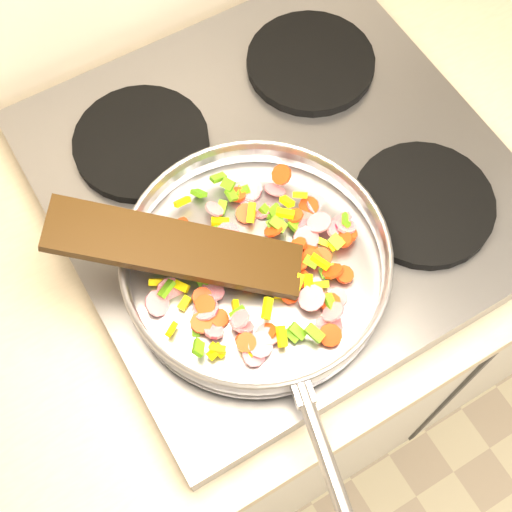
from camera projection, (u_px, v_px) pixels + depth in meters
cooktop at (279, 183)px, 1.00m from camera, size 0.60×0.60×0.04m
grate_fl at (242, 303)px, 0.89m from camera, size 0.19×0.19×0.02m
grate_fr at (423, 204)px, 0.95m from camera, size 0.19×0.19×0.02m
grate_bl at (141, 143)px, 0.99m from camera, size 0.19×0.19×0.02m
grate_br at (311, 62)px, 1.05m from camera, size 0.19×0.19×0.02m
saute_pan at (257, 263)px, 0.87m from camera, size 0.36×0.53×0.05m
vegetable_heap at (262, 265)px, 0.88m from camera, size 0.29×0.28×0.05m
wooden_spatula at (176, 248)px, 0.85m from camera, size 0.28×0.24×0.09m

